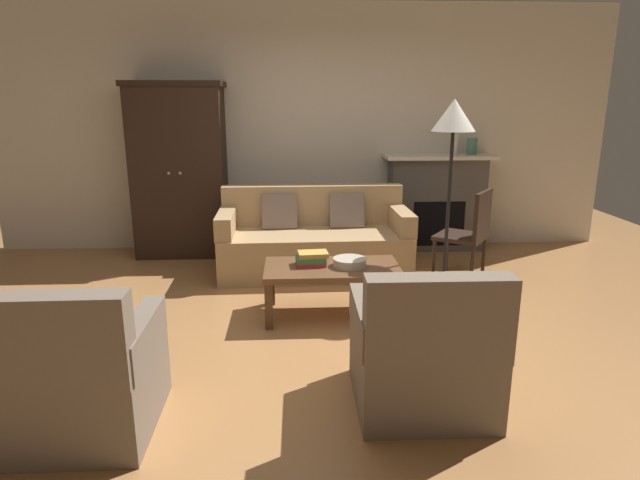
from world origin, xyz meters
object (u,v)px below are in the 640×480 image
object	(u,v)px
mantel_vase_jade	(472,146)
armchair_near_right	(424,356)
coffee_table	(332,273)
armchair_near_left	(77,379)
couch	(314,242)
book_stack	(312,259)
fireplace	(436,202)
floor_lamp	(453,128)
fruit_bowl	(350,262)
side_chair_wooden	(470,230)
mantel_vase_cream	(455,144)
armoire	(180,170)

from	to	relation	value
mantel_vase_jade	armchair_near_right	bearing A→B (deg)	-111.69
coffee_table	armchair_near_left	xyz separation A→B (m)	(-1.46, -1.55, -0.05)
couch	book_stack	distance (m)	1.14
fireplace	floor_lamp	world-z (taller)	floor_lamp
fireplace	fruit_bowl	bearing A→B (deg)	-121.73
armchair_near_left	book_stack	bearing A→B (deg)	50.84
coffee_table	side_chair_wooden	world-z (taller)	side_chair_wooden
fruit_bowl	mantel_vase_cream	size ratio (longest dim) A/B	1.12
armoire	floor_lamp	bearing A→B (deg)	-32.67
book_stack	coffee_table	bearing A→B (deg)	-13.90
side_chair_wooden	floor_lamp	bearing A→B (deg)	-125.58
coffee_table	floor_lamp	distance (m)	1.55
armchair_near_right	armchair_near_left	bearing A→B (deg)	-175.20
mantel_vase_jade	armoire	bearing A→B (deg)	-178.97
fireplace	couch	bearing A→B (deg)	-150.87
couch	floor_lamp	bearing A→B (deg)	-39.47
armoire	mantel_vase_jade	world-z (taller)	armoire
couch	armchair_near_right	bearing A→B (deg)	-78.56
couch	coffee_table	bearing A→B (deg)	-85.21
mantel_vase_jade	armchair_near_left	size ratio (longest dim) A/B	0.21
couch	mantel_vase_cream	bearing A→B (deg)	25.92
fireplace	floor_lamp	size ratio (longest dim) A/B	0.72
fireplace	mantel_vase_jade	bearing A→B (deg)	-2.70
fireplace	book_stack	distance (m)	2.49
fireplace	couch	world-z (taller)	fireplace
armoire	armchair_near_right	distance (m)	3.91
armoire	book_stack	distance (m)	2.39
book_stack	side_chair_wooden	size ratio (longest dim) A/B	0.30
floor_lamp	book_stack	bearing A→B (deg)	-169.51
mantel_vase_jade	armchair_near_right	world-z (taller)	mantel_vase_jade
fireplace	armchair_near_left	world-z (taller)	fireplace
coffee_table	side_chair_wooden	xyz separation A→B (m)	(1.40, 0.81, 0.15)
fireplace	side_chair_wooden	bearing A→B (deg)	-88.81
armchair_near_right	floor_lamp	bearing A→B (deg)	70.37
side_chair_wooden	fruit_bowl	bearing A→B (deg)	-147.06
armoire	side_chair_wooden	world-z (taller)	armoire
mantel_vase_cream	fireplace	bearing A→B (deg)	174.31
book_stack	side_chair_wooden	xyz separation A→B (m)	(1.57, 0.77, 0.04)
mantel_vase_cream	armchair_near_left	xyz separation A→B (m)	(-3.02, -3.52, -0.93)
armoire	couch	size ratio (longest dim) A/B	1.00
book_stack	armchair_near_left	distance (m)	2.06
mantel_vase_jade	side_chair_wooden	size ratio (longest dim) A/B	0.21
fruit_bowl	fireplace	bearing A→B (deg)	58.27
fireplace	armchair_near_right	xyz separation A→B (m)	(-0.96, -3.38, -0.25)
armoire	book_stack	bearing A→B (deg)	-53.05
fruit_bowl	book_stack	bearing A→B (deg)	171.05
armoire	mantel_vase_jade	bearing A→B (deg)	1.03
armchair_near_right	side_chair_wooden	distance (m)	2.42
armoire	armchair_near_right	size ratio (longest dim) A/B	2.19
armoire	coffee_table	bearing A→B (deg)	-50.57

